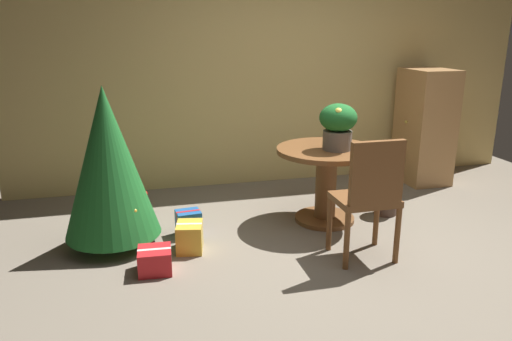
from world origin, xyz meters
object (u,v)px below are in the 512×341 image
gift_box_blue (189,223)px  potted_plant (386,194)px  round_dining_table (326,173)px  gift_box_red (155,260)px  wooden_cabinet (425,126)px  wooden_chair_near (369,193)px  holiday_tree (108,163)px  flower_vase (338,124)px  gift_box_gold (190,237)px

gift_box_blue → potted_plant: size_ratio=0.59×
round_dining_table → gift_box_blue: round_dining_table is taller
round_dining_table → gift_box_red: size_ratio=3.60×
wooden_cabinet → gift_box_red: bearing=-154.2°
gift_box_blue → gift_box_red: 0.68m
gift_box_blue → wooden_cabinet: (2.85, 0.92, 0.54)m
potted_plant → gift_box_blue: bearing=-178.9°
potted_plant → wooden_chair_near: bearing=-126.6°
round_dining_table → gift_box_red: bearing=-158.4°
gift_box_blue → wooden_cabinet: 3.04m
gift_box_red → potted_plant: bearing=16.0°
holiday_tree → potted_plant: bearing=1.9°
gift_box_blue → holiday_tree: bearing=-175.8°
round_dining_table → gift_box_blue: (-1.28, -0.03, -0.35)m
flower_vase → potted_plant: 0.94m
flower_vase → gift_box_gold: 1.61m
wooden_chair_near → wooden_cabinet: (1.57, 1.74, 0.10)m
gift_box_gold → potted_plant: potted_plant is taller
gift_box_red → potted_plant: 2.33m
gift_box_blue → potted_plant: (1.92, 0.04, 0.09)m
round_dining_table → gift_box_red: (-1.60, -0.63, -0.37)m
potted_plant → wooden_cabinet: bearing=43.5°
wooden_chair_near → gift_box_red: size_ratio=3.81×
gift_box_red → holiday_tree: bearing=118.4°
wooden_cabinet → round_dining_table: bearing=-150.3°
round_dining_table → wooden_cabinet: bearing=29.7°
wooden_chair_near → gift_box_blue: 1.58m
gift_box_blue → potted_plant: potted_plant is taller
gift_box_red → round_dining_table: bearing=21.6°
holiday_tree → gift_box_red: bearing=-61.6°
holiday_tree → gift_box_red: 0.89m
wooden_chair_near → potted_plant: bearing=53.4°
wooden_chair_near → gift_box_blue: wooden_chair_near is taller
flower_vase → wooden_chair_near: 0.87m
wooden_chair_near → gift_box_blue: bearing=147.5°
holiday_tree → gift_box_blue: holiday_tree is taller
holiday_tree → potted_plant: (2.54, 0.08, -0.51)m
flower_vase → potted_plant: bearing=7.6°
gift_box_gold → wooden_chair_near: bearing=-21.4°
gift_box_gold → gift_box_blue: gift_box_gold is taller
gift_box_blue → round_dining_table: bearing=1.3°
gift_box_gold → round_dining_table: bearing=14.4°
wooden_chair_near → gift_box_gold: (-1.31, 0.51, -0.44)m
flower_vase → gift_box_blue: flower_vase is taller
flower_vase → potted_plant: (0.58, 0.08, -0.73)m
round_dining_table → flower_vase: 0.48m
round_dining_table → potted_plant: (0.64, 0.01, -0.26)m
holiday_tree → potted_plant: 2.59m
wooden_cabinet → holiday_tree: bearing=-164.4°
gift_box_gold → potted_plant: size_ratio=0.75×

